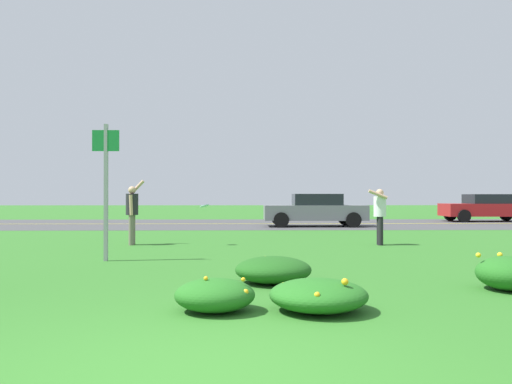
{
  "coord_description": "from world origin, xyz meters",
  "views": [
    {
      "loc": [
        0.41,
        -3.87,
        1.36
      ],
      "look_at": [
        0.66,
        8.61,
        1.46
      ],
      "focal_mm": 36.03,
      "sensor_mm": 36.0,
      "label": 1
    }
  ],
  "objects_px": {
    "sign_post_near_path": "(106,179)",
    "car_gray_center_left": "(315,210)",
    "frisbee_pale_blue": "(204,206)",
    "person_thrower_dark_shirt": "(132,210)",
    "person_catcher_white_shirt": "(380,212)",
    "car_red_leftmost": "(486,208)"
  },
  "relations": [
    {
      "from": "sign_post_near_path",
      "to": "person_catcher_white_shirt",
      "type": "distance_m",
      "value": 7.48
    },
    {
      "from": "frisbee_pale_blue",
      "to": "car_gray_center_left",
      "type": "relative_size",
      "value": 0.06
    },
    {
      "from": "car_red_leftmost",
      "to": "person_thrower_dark_shirt",
      "type": "bearing_deg",
      "value": -141.52
    },
    {
      "from": "person_thrower_dark_shirt",
      "to": "frisbee_pale_blue",
      "type": "height_order",
      "value": "person_thrower_dark_shirt"
    },
    {
      "from": "person_thrower_dark_shirt",
      "to": "car_gray_center_left",
      "type": "height_order",
      "value": "person_thrower_dark_shirt"
    },
    {
      "from": "sign_post_near_path",
      "to": "person_catcher_white_shirt",
      "type": "xyz_separation_m",
      "value": [
        6.65,
        3.34,
        -0.8
      ]
    },
    {
      "from": "person_thrower_dark_shirt",
      "to": "car_gray_center_left",
      "type": "distance_m",
      "value": 10.54
    },
    {
      "from": "person_catcher_white_shirt",
      "to": "frisbee_pale_blue",
      "type": "bearing_deg",
      "value": 179.67
    },
    {
      "from": "sign_post_near_path",
      "to": "car_red_leftmost",
      "type": "xyz_separation_m",
      "value": [
        15.73,
        16.21,
        -0.99
      ]
    },
    {
      "from": "sign_post_near_path",
      "to": "car_gray_center_left",
      "type": "relative_size",
      "value": 0.64
    },
    {
      "from": "sign_post_near_path",
      "to": "person_catcher_white_shirt",
      "type": "height_order",
      "value": "sign_post_near_path"
    },
    {
      "from": "person_thrower_dark_shirt",
      "to": "car_red_leftmost",
      "type": "bearing_deg",
      "value": 38.48
    },
    {
      "from": "person_catcher_white_shirt",
      "to": "frisbee_pale_blue",
      "type": "xyz_separation_m",
      "value": [
        -4.85,
        0.03,
        0.16
      ]
    },
    {
      "from": "car_gray_center_left",
      "to": "car_red_leftmost",
      "type": "bearing_deg",
      "value": 23.43
    },
    {
      "from": "person_thrower_dark_shirt",
      "to": "sign_post_near_path",
      "type": "bearing_deg",
      "value": -86.31
    },
    {
      "from": "sign_post_near_path",
      "to": "car_gray_center_left",
      "type": "distance_m",
      "value": 13.48
    },
    {
      "from": "person_thrower_dark_shirt",
      "to": "frisbee_pale_blue",
      "type": "bearing_deg",
      "value": -4.54
    },
    {
      "from": "person_thrower_dark_shirt",
      "to": "car_red_leftmost",
      "type": "relative_size",
      "value": 0.4
    },
    {
      "from": "person_catcher_white_shirt",
      "to": "frisbee_pale_blue",
      "type": "relative_size",
      "value": 5.87
    },
    {
      "from": "car_red_leftmost",
      "to": "car_gray_center_left",
      "type": "height_order",
      "value": "same"
    },
    {
      "from": "sign_post_near_path",
      "to": "person_catcher_white_shirt",
      "type": "bearing_deg",
      "value": 26.68
    },
    {
      "from": "sign_post_near_path",
      "to": "car_gray_center_left",
      "type": "xyz_separation_m",
      "value": [
        6.03,
        12.01,
        -0.99
      ]
    }
  ]
}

